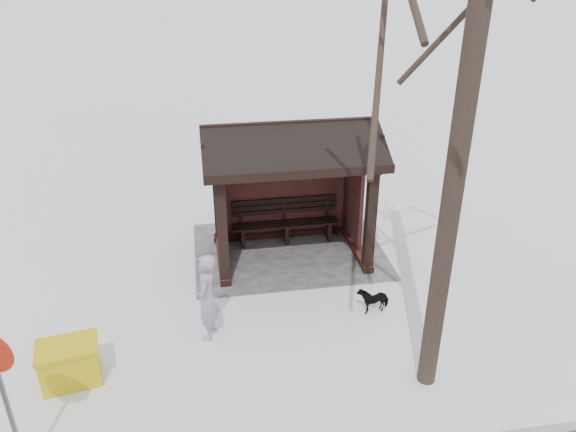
# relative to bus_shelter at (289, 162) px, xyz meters

# --- Properties ---
(ground) EXTENTS (120.00, 120.00, 0.00)m
(ground) POSITION_rel_bus_shelter_xyz_m (0.00, 0.16, -2.17)
(ground) COLOR white
(ground) RESTS_ON ground
(trampled_patch) EXTENTS (4.20, 3.20, 0.02)m
(trampled_patch) POSITION_rel_bus_shelter_xyz_m (0.00, -0.04, -2.16)
(trampled_patch) COLOR gray
(trampled_patch) RESTS_ON ground
(bus_shelter) EXTENTS (3.60, 2.40, 3.09)m
(bus_shelter) POSITION_rel_bus_shelter_xyz_m (0.00, 0.00, 0.00)
(bus_shelter) COLOR #371914
(bus_shelter) RESTS_ON ground
(pedestrian) EXTENTS (0.52, 0.67, 1.63)m
(pedestrian) POSITION_rel_bus_shelter_xyz_m (1.89, 2.66, -1.35)
(pedestrian) COLOR #978BA3
(pedestrian) RESTS_ON ground
(dog) EXTENTS (0.64, 0.39, 0.50)m
(dog) POSITION_rel_bus_shelter_xyz_m (-1.21, 2.41, -1.91)
(dog) COLOR black
(dog) RESTS_ON ground
(grit_bin) EXTENTS (1.02, 0.78, 0.71)m
(grit_bin) POSITION_rel_bus_shelter_xyz_m (4.09, 3.47, -1.80)
(grit_bin) COLOR #BFA60B
(grit_bin) RESTS_ON ground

